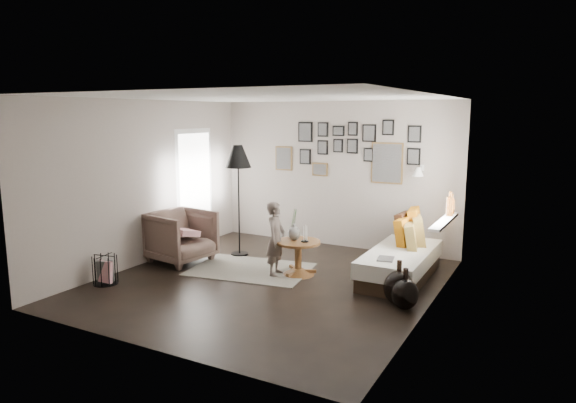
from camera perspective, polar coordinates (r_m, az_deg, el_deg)
The scene contains 23 objects.
ground at distance 7.44m, azimuth -2.19°, elevation -8.93°, with size 4.80×4.80×0.00m, color black.
wall_back at distance 9.26m, azimuth 5.30°, elevation 3.00°, with size 4.50×4.50×0.00m, color gray.
wall_front at distance 5.24m, azimuth -15.68°, elevation -2.53°, with size 4.50×4.50×0.00m, color gray.
wall_left at distance 8.48m, azimuth -15.48°, elevation 2.07°, with size 4.80×4.80×0.00m, color gray.
wall_right at distance 6.31m, azimuth 15.65°, elevation -0.49°, with size 4.80×4.80×0.00m, color gray.
ceiling at distance 7.05m, azimuth -2.33°, elevation 11.52°, with size 4.80×4.80×0.00m, color white.
door_left at distance 9.40m, azimuth -10.31°, elevation 1.45°, with size 0.00×2.14×2.14m.
window_right at distance 7.68m, azimuth 17.19°, elevation -1.57°, with size 0.15×1.32×1.30m.
gallery_wall at distance 9.09m, azimuth 6.97°, elevation 5.65°, with size 2.74×0.03×1.08m.
wall_sconce at distance 8.50m, azimuth 14.28°, elevation 3.24°, with size 0.18×0.36×0.16m.
rug at distance 8.02m, azimuth -4.18°, elevation -7.52°, with size 1.78×1.25×0.01m, color beige.
pedestal_table at distance 7.70m, azimuth 1.13°, elevation -6.41°, with size 0.66×0.66×0.52m.
vase at distance 7.64m, azimuth 0.68°, elevation -3.25°, with size 0.19×0.19×0.47m.
candles at distance 7.55m, azimuth 1.89°, elevation -3.62°, with size 0.11×0.11×0.25m.
daybed at distance 7.75m, azimuth 12.58°, elevation -6.13°, with size 0.83×1.95×0.93m.
magazine_on_daybed at distance 7.13m, azimuth 10.80°, elevation -6.27°, with size 0.21×0.28×0.02m, color black.
armchair at distance 8.51m, azimuth -11.81°, elevation -3.80°, with size 0.89×0.92×0.84m, color brown.
armchair_cushion at distance 8.51m, azimuth -11.46°, elevation -3.36°, with size 0.38×0.38×0.09m, color silver.
floor_lamp at distance 8.56m, azimuth -5.57°, elevation 4.56°, with size 0.44×0.44×1.87m.
magazine_basket at distance 7.75m, azimuth -19.66°, elevation -7.17°, with size 0.38×0.38×0.41m.
demijohn_large at distance 6.69m, azimuth 12.18°, elevation -9.33°, with size 0.38×0.38×0.57m.
demijohn_small at distance 6.56m, azimuth 12.86°, elevation -9.97°, with size 0.34×0.34×0.52m.
child at distance 7.61m, azimuth -1.38°, elevation -4.17°, with size 0.40×0.26×1.11m, color brown.
Camera 1 is at (3.58, -6.07, 2.38)m, focal length 32.00 mm.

